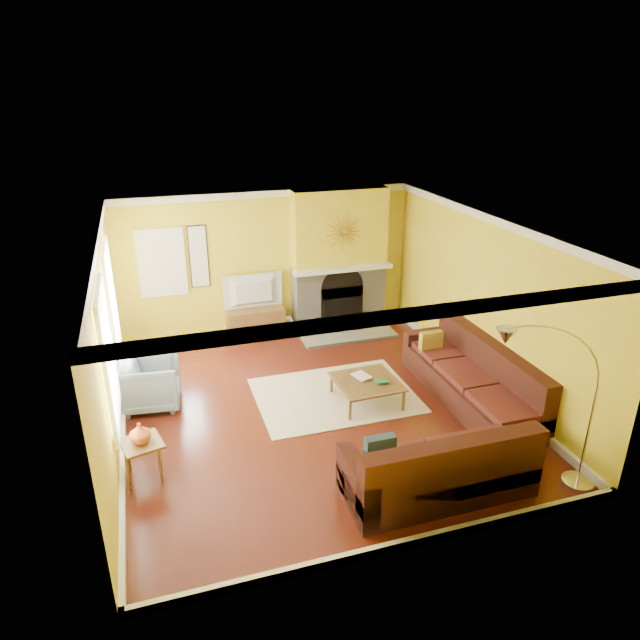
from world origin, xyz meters
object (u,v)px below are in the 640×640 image
object	(u,v)px
armchair	(151,382)
media_console	(256,323)
arc_lamp	(549,414)
side_table	(144,460)
sectional_sofa	(418,397)
coffee_table	(366,391)

from	to	relation	value
armchair	media_console	bearing A→B (deg)	-38.19
arc_lamp	side_table	bearing A→B (deg)	158.51
sectional_sofa	media_console	world-z (taller)	sectional_sofa
sectional_sofa	armchair	xyz separation A→B (m)	(-3.52, 1.67, -0.07)
armchair	arc_lamp	distance (m)	5.47
side_table	arc_lamp	size ratio (longest dim) A/B	0.23
coffee_table	side_table	size ratio (longest dim) A/B	1.84
armchair	arc_lamp	world-z (taller)	arc_lamp
media_console	armchair	world-z (taller)	armchair
sectional_sofa	coffee_table	world-z (taller)	sectional_sofa
sectional_sofa	side_table	bearing A→B (deg)	-179.20
coffee_table	media_console	world-z (taller)	media_console
sectional_sofa	armchair	distance (m)	3.90
sectional_sofa	arc_lamp	distance (m)	2.00
media_console	armchair	distance (m)	2.80
armchair	side_table	distance (m)	1.74
side_table	arc_lamp	bearing A→B (deg)	-21.49
media_console	arc_lamp	distance (m)	5.92
sectional_sofa	media_console	bearing A→B (deg)	112.95
sectional_sofa	side_table	world-z (taller)	sectional_sofa
arc_lamp	sectional_sofa	bearing A→B (deg)	110.74
armchair	side_table	world-z (taller)	armchair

